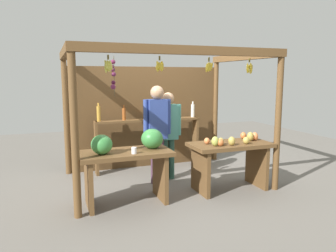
# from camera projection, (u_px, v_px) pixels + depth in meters

# --- Properties ---
(ground_plane) EXTENTS (12.00, 12.00, 0.00)m
(ground_plane) POSITION_uv_depth(u_px,v_px,m) (164.00, 181.00, 5.68)
(ground_plane) COLOR slate
(ground_plane) RESTS_ON ground
(market_stall) EXTENTS (3.21, 2.16, 2.22)m
(market_stall) POSITION_uv_depth(u_px,v_px,m) (155.00, 104.00, 5.90)
(market_stall) COLOR brown
(market_stall) RESTS_ON ground
(fruit_counter_left) EXTENTS (1.30, 0.64, 1.06)m
(fruit_counter_left) POSITION_uv_depth(u_px,v_px,m) (128.00, 158.00, 4.59)
(fruit_counter_left) COLOR brown
(fruit_counter_left) RESTS_ON ground
(fruit_counter_right) EXTENTS (1.30, 0.64, 0.91)m
(fruit_counter_right) POSITION_uv_depth(u_px,v_px,m) (230.00, 154.00, 5.17)
(fruit_counter_right) COLOR brown
(fruit_counter_right) RESTS_ON ground
(bottle_shelf_unit) EXTENTS (2.06, 0.22, 1.36)m
(bottle_shelf_unit) POSITION_uv_depth(u_px,v_px,m) (149.00, 130.00, 6.26)
(bottle_shelf_unit) COLOR brown
(bottle_shelf_unit) RESTS_ON ground
(vendor_man) EXTENTS (0.48, 0.22, 1.66)m
(vendor_man) POSITION_uv_depth(u_px,v_px,m) (157.00, 125.00, 5.42)
(vendor_man) COLOR #4B2F42
(vendor_man) RESTS_ON ground
(vendor_woman) EXTENTS (0.48, 0.21, 1.54)m
(vendor_woman) POSITION_uv_depth(u_px,v_px,m) (168.00, 128.00, 5.65)
(vendor_woman) COLOR #2B5445
(vendor_woman) RESTS_ON ground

